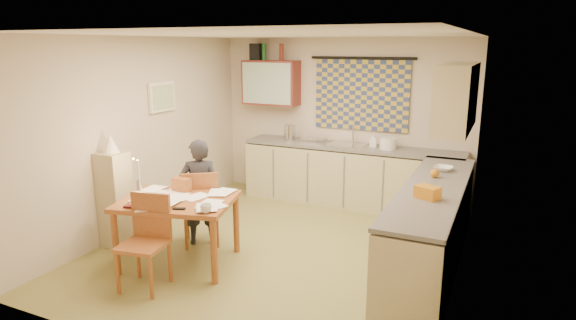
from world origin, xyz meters
The scene contains 44 objects.
floor centered at (0.00, 0.00, -0.01)m, with size 4.00×4.50×0.02m, color olive.
ceiling centered at (0.00, 0.00, 2.51)m, with size 4.00×4.50×0.02m, color white.
wall_back centered at (0.00, 2.26, 1.25)m, with size 4.00×0.02×2.50m, color beige.
wall_front centered at (0.00, -2.26, 1.25)m, with size 4.00×0.02×2.50m, color beige.
wall_left centered at (-2.01, 0.00, 1.25)m, with size 0.02×4.50×2.50m, color beige.
wall_right centered at (2.01, 0.00, 1.25)m, with size 0.02×4.50×2.50m, color beige.
window_blind centered at (0.30, 2.22, 1.65)m, with size 1.45×0.03×1.05m, color navy.
curtain_rod centered at (0.30, 2.20, 2.20)m, with size 0.04×0.04×1.60m, color black.
wall_cabinet centered at (-1.15, 2.08, 1.80)m, with size 0.90×0.34×0.70m, color maroon.
wall_cabinet_glass centered at (-1.15, 1.91, 1.80)m, with size 0.84×0.02×0.64m, color #99B2A5.
upper_cabinet_right centered at (1.83, 0.55, 1.85)m, with size 0.34×1.30×0.70m, color tan.
framed_print centered at (-1.97, 0.40, 1.70)m, with size 0.04×0.50×0.40m, color white.
print_canvas centered at (-1.95, 0.40, 1.70)m, with size 0.01×0.42×0.32m, color beige.
counter_back centered at (0.25, 1.95, 0.45)m, with size 3.30×0.62×0.92m.
counter_right centered at (1.70, 0.29, 0.45)m, with size 0.62×2.95×0.92m.
stove centered at (1.70, -0.90, 0.43)m, with size 0.55×0.55×0.86m.
sink centered at (0.18, 1.95, 0.88)m, with size 0.55×0.45×0.10m, color silver.
tap centered at (0.22, 2.13, 1.06)m, with size 0.03×0.03×0.28m, color silver.
dish_rack centered at (-0.36, 1.95, 0.95)m, with size 0.35×0.30×0.06m, color silver.
kettle centered at (-0.76, 1.95, 1.04)m, with size 0.18×0.18×0.24m, color silver.
mixing_bowl centered at (0.80, 1.95, 1.00)m, with size 0.24×0.24×0.16m, color white.
soap_bottle centered at (0.57, 2.00, 1.03)m, with size 0.11×0.11×0.21m, color white.
bowl centered at (1.70, 1.00, 0.95)m, with size 0.24×0.24×0.05m, color white.
orange_bag centered at (1.70, -0.16, 0.98)m, with size 0.22×0.16×0.12m, color #C67615.
fruit_orange centered at (1.65, 0.65, 0.97)m, with size 0.10×0.10×0.10m, color #C67615.
speaker centered at (-1.42, 2.08, 2.28)m, with size 0.16×0.20×0.26m, color black.
bottle_green centered at (-1.27, 2.08, 2.28)m, with size 0.07×0.07×0.26m, color #195926.
bottle_brown centered at (-0.97, 2.08, 2.28)m, with size 0.07×0.07×0.26m, color maroon.
dining_table centered at (-0.85, -0.81, 0.38)m, with size 1.39×1.18×0.75m.
chair_far centered at (-0.94, -0.26, 0.29)m, with size 0.59×0.59×0.94m.
chair_near centered at (-0.82, -1.41, 0.29)m, with size 0.49×0.49×0.94m.
person centered at (-0.95, -0.24, 0.66)m, with size 0.57×0.52×1.31m, color black.
shelf_stand centered at (-1.84, -0.73, 0.58)m, with size 0.32×0.30×1.16m, color tan.
lampshade centered at (-1.84, -0.73, 1.27)m, with size 0.20×0.20×0.22m, color white.
letter_rack centered at (-0.98, -0.56, 0.83)m, with size 0.22×0.10×0.16m, color brown.
mug centered at (-0.31, -1.04, 0.80)m, with size 0.13×0.13×0.09m, color white.
magazine centered at (-1.20, -1.16, 0.76)m, with size 0.27×0.32×0.03m, color maroon.
book centered at (-1.23, -1.02, 0.76)m, with size 0.20×0.26×0.02m, color #C67615.
orange_box centered at (-1.07, -1.20, 0.77)m, with size 0.12×0.08×0.04m, color #C67615.
eyeglasses centered at (-0.62, -1.08, 0.76)m, with size 0.13×0.04×0.02m, color black.
candle_holder centered at (-1.32, -0.87, 0.84)m, with size 0.06×0.06×0.18m, color silver.
candle centered at (-1.33, -0.86, 1.04)m, with size 0.02×0.02×0.22m, color white.
candle_flame centered at (-1.37, -0.87, 1.16)m, with size 0.02×0.02×0.02m, color #FFCC66.
papers centered at (-0.79, -0.79, 0.76)m, with size 1.22×1.08×0.02m.
Camera 1 is at (2.35, -4.84, 2.39)m, focal length 30.00 mm.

